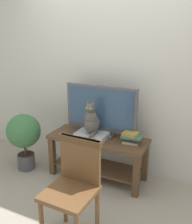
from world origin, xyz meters
name	(u,v)px	position (x,y,z in m)	size (l,w,h in m)	color
ground_plane	(84,198)	(0.00, 0.00, 0.00)	(12.00, 12.00, 0.00)	gray
back_wall	(115,65)	(0.00, 0.87, 1.40)	(7.00, 0.12, 2.80)	beige
tv_stand	(98,150)	(-0.05, 0.48, 0.38)	(1.23, 0.47, 0.56)	#513823
tv	(101,110)	(-0.05, 0.56, 0.89)	(0.92, 0.20, 0.63)	#4C4C51
media_box	(92,135)	(-0.11, 0.43, 0.59)	(0.39, 0.27, 0.07)	#ADADB2
cat	(92,121)	(-0.11, 0.41, 0.79)	(0.18, 0.29, 0.42)	#514C47
wooden_chair	(74,182)	(0.18, -0.50, 0.56)	(0.43, 0.43, 0.94)	brown
book_stack	(131,138)	(0.37, 0.50, 0.62)	(0.26, 0.20, 0.14)	beige
potted_plant	(24,135)	(-1.03, 0.25, 0.50)	(0.45, 0.45, 0.78)	#47474C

